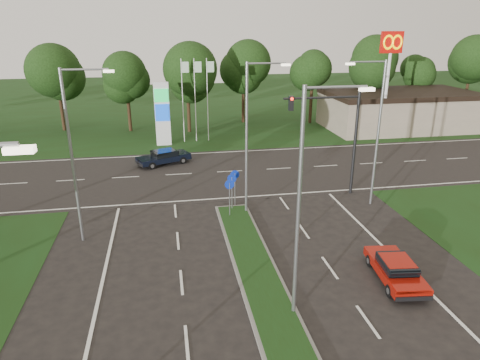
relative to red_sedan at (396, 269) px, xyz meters
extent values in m
cube|color=black|center=(-6.00, 47.49, -0.57)|extent=(160.00, 50.00, 0.02)
cube|color=black|center=(-6.00, 16.49, -0.57)|extent=(160.00, 12.00, 0.02)
cube|color=slate|center=(-6.00, -3.51, -0.51)|extent=(2.00, 26.00, 0.12)
cube|color=gray|center=(16.00, 28.49, 1.43)|extent=(16.00, 9.00, 4.00)
cylinder|color=gray|center=(-5.20, -1.51, 3.93)|extent=(0.16, 0.16, 9.00)
cylinder|color=gray|center=(-4.10, -1.51, 8.33)|extent=(2.20, 0.10, 0.10)
cube|color=#FFF2CC|center=(-3.00, -1.51, 8.23)|extent=(0.50, 0.22, 0.12)
cylinder|color=gray|center=(-5.20, 8.49, 3.93)|extent=(0.16, 0.16, 9.00)
cylinder|color=gray|center=(-4.10, 8.49, 8.33)|extent=(2.20, 0.10, 0.10)
cube|color=#FFF2CC|center=(-3.00, 8.49, 8.23)|extent=(0.50, 0.22, 0.12)
cube|color=#FFF2CC|center=(-12.30, -7.51, 8.23)|extent=(0.50, 0.22, 0.12)
cylinder|color=gray|center=(-14.50, 6.49, 3.93)|extent=(0.16, 0.16, 9.00)
cylinder|color=gray|center=(-13.40, 6.49, 8.33)|extent=(2.20, 0.10, 0.10)
cube|color=#FFF2CC|center=(-12.30, 6.49, 8.23)|extent=(0.50, 0.22, 0.12)
cylinder|color=gray|center=(3.00, 8.49, 3.93)|extent=(0.16, 0.16, 9.00)
cylinder|color=gray|center=(1.90, 8.49, 8.33)|extent=(2.20, 0.10, 0.10)
cube|color=#FFF2CC|center=(0.80, 8.49, 8.23)|extent=(0.50, 0.22, 0.12)
cylinder|color=black|center=(2.50, 10.49, 2.93)|extent=(0.20, 0.20, 7.00)
cylinder|color=black|center=(0.00, 10.49, 6.03)|extent=(5.00, 0.14, 0.14)
cube|color=black|center=(-2.00, 10.49, 5.73)|extent=(0.28, 0.28, 0.90)
sphere|color=#FF190C|center=(-2.00, 10.31, 6.03)|extent=(0.20, 0.20, 0.20)
cylinder|color=gray|center=(-6.30, 7.99, 0.53)|extent=(0.06, 0.06, 2.20)
cylinder|color=#0C26A5|center=(-6.30, 7.99, 1.53)|extent=(0.56, 0.04, 0.56)
cylinder|color=gray|center=(-6.00, 8.99, 0.53)|extent=(0.06, 0.06, 2.20)
cylinder|color=#0C26A5|center=(-6.00, 8.99, 1.53)|extent=(0.56, 0.04, 0.56)
cylinder|color=gray|center=(-5.70, 9.69, 0.53)|extent=(0.06, 0.06, 2.20)
cylinder|color=#0C26A5|center=(-5.70, 9.69, 1.53)|extent=(0.56, 0.04, 0.56)
cube|color=silver|center=(-10.00, 25.49, 2.43)|extent=(1.40, 0.30, 6.00)
cube|color=#0CA53F|center=(-10.00, 25.31, 4.23)|extent=(1.30, 0.08, 1.20)
cube|color=#0C3FBF|center=(-10.00, 25.31, 2.63)|extent=(1.30, 0.08, 1.60)
cylinder|color=silver|center=(-8.00, 26.49, 3.43)|extent=(0.08, 0.08, 8.00)
cube|color=#B2D8B2|center=(-7.65, 26.49, 6.63)|extent=(0.70, 0.02, 1.00)
cylinder|color=silver|center=(-6.80, 26.49, 3.43)|extent=(0.08, 0.08, 8.00)
cube|color=#B2D8B2|center=(-6.45, 26.49, 6.63)|extent=(0.70, 0.02, 1.00)
cylinder|color=silver|center=(-5.60, 26.49, 3.43)|extent=(0.08, 0.08, 8.00)
cube|color=#B2D8B2|center=(-5.25, 26.49, 6.63)|extent=(0.70, 0.02, 1.00)
cylinder|color=silver|center=(12.00, 24.49, 4.43)|extent=(0.30, 0.30, 10.00)
cube|color=#BF0C07|center=(12.00, 24.49, 8.83)|extent=(2.20, 0.35, 2.00)
torus|color=#FFC600|center=(11.55, 24.27, 8.83)|extent=(1.06, 0.16, 1.06)
torus|color=#FFC600|center=(12.45, 24.27, 8.83)|extent=(1.06, 0.16, 1.06)
cylinder|color=black|center=(-6.00, 32.49, 1.63)|extent=(0.36, 0.36, 4.40)
sphere|color=black|center=(-6.00, 32.49, 5.93)|extent=(6.00, 6.00, 6.00)
sphere|color=black|center=(-5.70, 32.29, 6.93)|extent=(4.80, 4.80, 4.80)
cube|color=#961108|center=(0.00, 0.02, -0.09)|extent=(2.03, 4.04, 0.40)
cube|color=black|center=(-0.01, -0.06, 0.29)|extent=(1.54, 1.86, 0.37)
cube|color=#961108|center=(-0.01, -0.06, 0.48)|extent=(1.43, 1.54, 0.04)
cylinder|color=black|center=(-0.56, 1.34, -0.30)|extent=(0.24, 0.56, 0.55)
cylinder|color=black|center=(0.86, 1.17, -0.30)|extent=(0.24, 0.56, 0.55)
cylinder|color=black|center=(-0.85, -1.13, -0.30)|extent=(0.24, 0.56, 0.55)
cylinder|color=black|center=(0.57, -1.30, -0.30)|extent=(0.24, 0.56, 0.55)
cube|color=black|center=(-10.09, 19.35, -0.04)|extent=(4.59, 3.25, 0.43)
cube|color=black|center=(-10.01, 19.39, 0.37)|extent=(2.29, 2.09, 0.41)
cube|color=black|center=(-10.01, 19.39, 0.57)|extent=(1.95, 1.87, 0.04)
cylinder|color=black|center=(-11.04, 18.10, -0.27)|extent=(0.63, 0.41, 0.60)
cylinder|color=black|center=(-11.65, 19.55, -0.27)|extent=(0.63, 0.41, 0.60)
cylinder|color=black|center=(-8.53, 19.16, -0.27)|extent=(0.63, 0.41, 0.60)
cylinder|color=black|center=(-9.15, 20.61, -0.27)|extent=(0.63, 0.41, 0.60)
camera|label=1|loc=(-9.79, -15.18, 10.23)|focal=32.00mm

